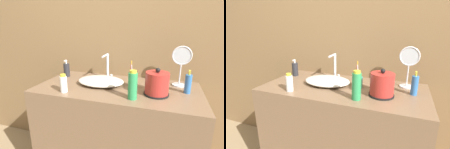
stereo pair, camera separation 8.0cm
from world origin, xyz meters
TOP-DOWN VIEW (x-y plane):
  - wall_back at (0.00, 0.65)m, footprint 6.00×0.04m
  - vanity_counter at (0.00, 0.31)m, footprint 1.30×0.63m
  - sink_basin at (-0.15, 0.33)m, footprint 0.39×0.29m
  - faucet at (-0.14, 0.49)m, footprint 0.06×0.14m
  - electric_kettle at (0.31, 0.24)m, footprint 0.18×0.18m
  - toothbrush_cup at (0.12, 0.36)m, footprint 0.06×0.06m
  - lotion_bottle at (0.53, 0.35)m, footprint 0.05×0.05m
  - shampoo_bottle at (-0.55, 0.44)m, footprint 0.06×0.06m
  - mouthwash_bottle at (0.16, 0.12)m, footprint 0.06×0.06m
  - hand_cream_bottle at (-0.35, 0.08)m, footprint 0.05×0.05m
  - vanity_mirror at (0.48, 0.50)m, footprint 0.15×0.11m

SIDE VIEW (x-z plane):
  - vanity_counter at x=0.00m, z-range 0.00..0.89m
  - sink_basin at x=-0.15m, z-range 0.89..0.95m
  - toothbrush_cup at x=0.12m, z-range 0.83..1.05m
  - shampoo_bottle at x=-0.55m, z-range 0.88..1.04m
  - hand_cream_bottle at x=-0.35m, z-range 0.89..1.03m
  - lotion_bottle at x=0.53m, z-range 0.88..1.05m
  - electric_kettle at x=0.31m, z-range 0.87..1.07m
  - mouthwash_bottle at x=0.16m, z-range 0.89..1.09m
  - faucet at x=-0.14m, z-range 0.91..1.14m
  - vanity_mirror at x=0.48m, z-range 0.92..1.25m
  - wall_back at x=0.00m, z-range 0.00..2.60m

